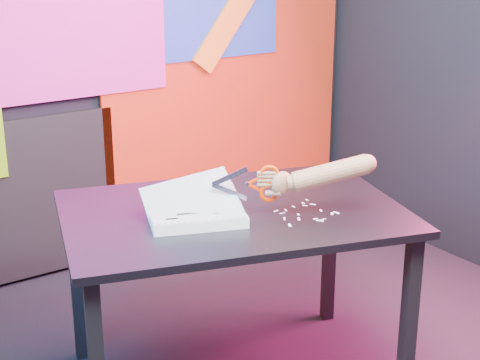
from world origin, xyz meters
TOP-DOWN VIEW (x-y plane):
  - room at (0.00, 0.00)m, footprint 3.01×3.01m
  - backdrop at (0.06, 1.46)m, footprint 2.88×0.05m
  - work_table at (-0.23, 0.11)m, footprint 1.47×1.19m
  - printout_stack at (-0.40, 0.09)m, footprint 0.41×0.35m
  - scissors at (-0.18, -0.02)m, footprint 0.22×0.14m
  - hand_forearm at (0.00, -0.13)m, footprint 0.37×0.25m
  - paper_clippings at (-0.03, -0.08)m, footprint 0.24×0.22m

SIDE VIEW (x-z plane):
  - work_table at x=-0.23m, z-range 0.29..1.04m
  - paper_clippings at x=-0.03m, z-range 0.75..0.75m
  - printout_stack at x=-0.40m, z-range 0.68..0.86m
  - scissors at x=-0.18m, z-range 0.81..0.95m
  - hand_forearm at x=0.00m, z-range 0.83..0.99m
  - backdrop at x=0.06m, z-range -0.08..2.00m
  - room at x=0.00m, z-range 0.00..2.71m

